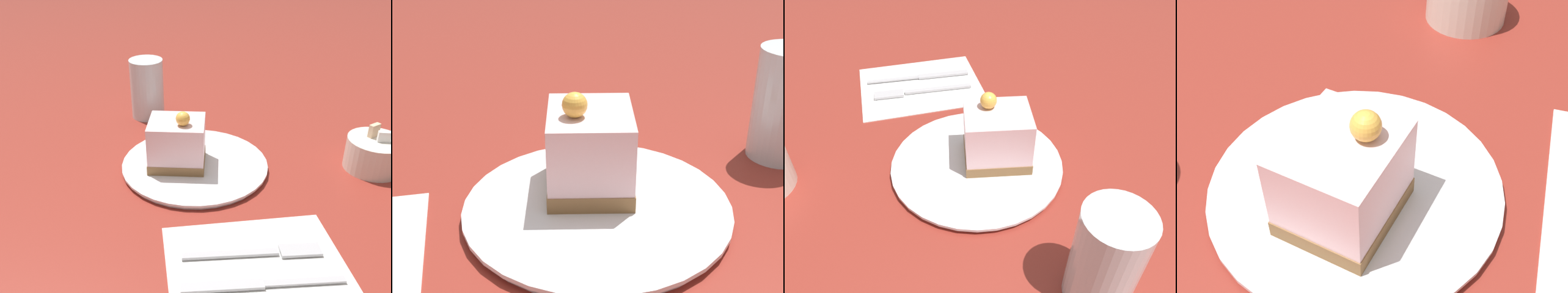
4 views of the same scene
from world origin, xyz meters
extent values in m
plane|color=maroon|center=(0.00, 0.00, 0.00)|extent=(4.00, 4.00, 0.00)
cylinder|color=white|center=(-0.03, 0.01, 0.01)|extent=(0.23, 0.23, 0.01)
cylinder|color=white|center=(-0.03, 0.01, 0.01)|extent=(0.24, 0.24, 0.00)
cube|color=olive|center=(-0.03, -0.02, 0.02)|extent=(0.10, 0.11, 0.02)
cube|color=silver|center=(-0.03, -0.02, 0.06)|extent=(0.10, 0.11, 0.06)
sphere|color=#EFB747|center=(-0.01, -0.01, 0.10)|extent=(0.02, 0.02, 0.02)
camera|label=1|loc=(0.58, -0.15, 0.39)|focal=40.00mm
camera|label=2|loc=(0.12, 0.40, 0.28)|focal=50.00mm
camera|label=3|loc=(-0.40, 0.17, 0.38)|focal=35.00mm
camera|label=4|loc=(0.03, -0.27, 0.35)|focal=50.00mm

